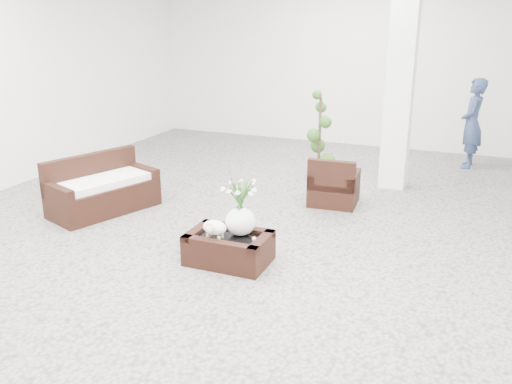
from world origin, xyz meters
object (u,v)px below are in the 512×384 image
at_px(armchair, 334,180).
at_px(loveseat, 103,185).
at_px(coffee_table, 229,249).
at_px(topiary, 320,135).

bearing_deg(armchair, loveseat, 24.37).
bearing_deg(armchair, coffee_table, 72.69).
relative_size(coffee_table, topiary, 0.62).
distance_m(armchair, loveseat, 3.31).
distance_m(coffee_table, loveseat, 2.50).
bearing_deg(loveseat, coffee_table, -89.54).
distance_m(armchair, topiary, 1.43).
xyz_separation_m(armchair, loveseat, (-2.91, -1.57, 0.03)).
bearing_deg(armchair, topiary, -68.21).
relative_size(coffee_table, armchair, 1.25).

